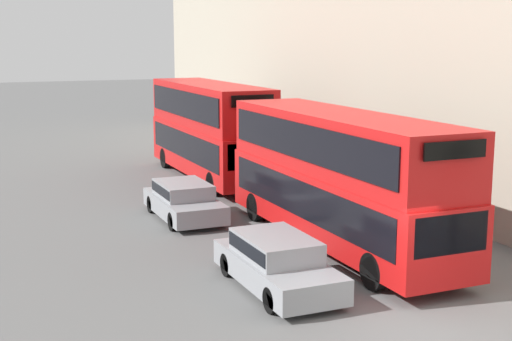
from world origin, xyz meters
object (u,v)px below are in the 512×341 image
bus_second_in_queue (210,127)px  car_dark_sedan (277,261)px  car_hatchback (184,200)px  pedestrian (310,181)px  bus_leading (339,173)px

bus_second_in_queue → car_dark_sedan: bearing=-103.0°
bus_second_in_queue → car_dark_sedan: 15.18m
bus_second_in_queue → car_hatchback: size_ratio=2.36×
bus_second_in_queue → pedestrian: bus_second_in_queue is taller
bus_leading → pedestrian: bus_leading is taller
pedestrian → bus_second_in_queue: bearing=112.2°
bus_leading → car_hatchback: bearing=123.3°
car_dark_sedan → pedestrian: size_ratio=2.84×
car_hatchback → pedestrian: pedestrian is taller
car_hatchback → car_dark_sedan: bearing=-90.0°
car_hatchback → pedestrian: (5.71, 1.09, 0.03)m
bus_leading → pedestrian: bearing=69.8°
car_dark_sedan → car_hatchback: size_ratio=1.05×
pedestrian → car_hatchback: bearing=-169.2°
bus_leading → car_hatchback: size_ratio=2.54×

